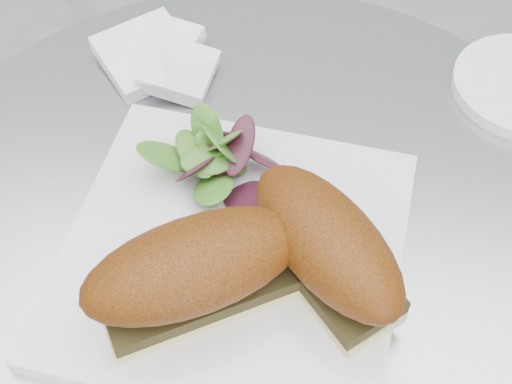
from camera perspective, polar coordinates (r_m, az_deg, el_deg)
table at (r=0.86m, az=-0.26°, el=-12.27°), size 0.70×0.70×0.73m
plate at (r=0.62m, az=-1.88°, el=-4.98°), size 0.31×0.31×0.02m
sandwich_left at (r=0.55m, az=-4.91°, el=-6.28°), size 0.20×0.16×0.08m
sandwich_right at (r=0.57m, az=5.64°, el=-4.37°), size 0.17×0.17×0.08m
salad at (r=0.65m, az=-2.76°, el=3.24°), size 0.12×0.12×0.05m
napkin at (r=0.78m, az=-7.47°, el=9.89°), size 0.16×0.16×0.02m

